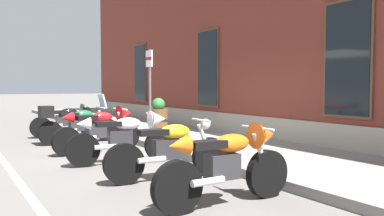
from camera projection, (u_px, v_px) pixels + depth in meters
The scene contains 11 objects.
ground_plane at pixel (159, 152), 9.17m from camera, with size 140.00×140.00×0.00m, color #565451.
sidewalk at pixel (215, 144), 9.99m from camera, with size 32.51×3.14×0.15m, color slate.
lane_stripe at pixel (8, 167), 7.50m from camera, with size 32.51×0.12×0.01m, color silver.
motorcycle_black_sport at pixel (68, 119), 12.03m from camera, with size 0.62×2.04×0.98m.
motorcycle_green_touring at pixel (75, 123), 10.56m from camera, with size 0.62×2.16×1.31m.
motorcycle_red_sport at pixel (102, 127), 9.18m from camera, with size 0.64×2.15×1.06m.
motorcycle_white_sport at pixel (127, 135), 7.83m from camera, with size 0.62×2.18×1.04m.
motorcycle_yellow_naked at pixel (171, 150), 6.48m from camera, with size 0.62×2.18×0.97m.
motorcycle_orange_sport at pixel (230, 161), 5.10m from camera, with size 0.62×2.07×1.05m.
parking_sign at pixel (150, 80), 10.73m from camera, with size 0.36×0.07×2.36m.
barrel_planter at pixel (159, 117), 12.21m from camera, with size 0.60×0.60×1.00m.
Camera 1 is at (8.14, -4.13, 1.53)m, focal length 37.29 mm.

